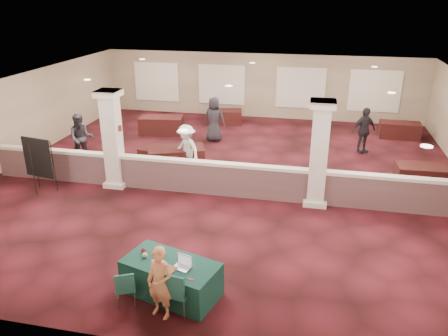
% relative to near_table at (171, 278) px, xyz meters
% --- Properties ---
extents(ground, '(16.00, 16.00, 0.00)m').
position_rel_near_table_xyz_m(ground, '(-0.09, 6.50, -0.39)').
color(ground, '#4B121B').
rests_on(ground, ground).
extents(wall_back, '(16.00, 0.04, 3.20)m').
position_rel_near_table_xyz_m(wall_back, '(-0.09, 14.50, 1.21)').
color(wall_back, '#7B6B55').
rests_on(wall_back, ground).
extents(wall_front, '(16.00, 0.04, 3.20)m').
position_rel_near_table_xyz_m(wall_front, '(-0.09, -1.50, 1.21)').
color(wall_front, '#7B6B55').
rests_on(wall_front, ground).
extents(wall_left, '(0.04, 16.00, 3.20)m').
position_rel_near_table_xyz_m(wall_left, '(-8.09, 6.50, 1.21)').
color(wall_left, '#7B6B55').
rests_on(wall_left, ground).
extents(ceiling, '(16.00, 16.00, 0.02)m').
position_rel_near_table_xyz_m(ceiling, '(-0.09, 6.50, 2.81)').
color(ceiling, white).
rests_on(ceiling, wall_back).
extents(partition_wall, '(15.60, 0.28, 1.10)m').
position_rel_near_table_xyz_m(partition_wall, '(-0.09, 5.00, 0.18)').
color(partition_wall, brown).
rests_on(partition_wall, ground).
extents(column_left, '(0.72, 0.72, 3.20)m').
position_rel_near_table_xyz_m(column_left, '(-3.59, 5.00, 1.25)').
color(column_left, silver).
rests_on(column_left, ground).
extents(column_right, '(0.72, 0.72, 3.20)m').
position_rel_near_table_xyz_m(column_right, '(2.91, 5.00, 1.25)').
color(column_right, silver).
rests_on(column_right, ground).
extents(sconce_left, '(0.12, 0.12, 0.18)m').
position_rel_near_table_xyz_m(sconce_left, '(-3.87, 5.00, 1.61)').
color(sconce_left, brown).
rests_on(sconce_left, column_left).
extents(sconce_right, '(0.12, 0.12, 0.18)m').
position_rel_near_table_xyz_m(sconce_right, '(-3.31, 5.00, 1.61)').
color(sconce_right, brown).
rests_on(sconce_right, column_left).
extents(near_table, '(2.21, 1.52, 0.77)m').
position_rel_near_table_xyz_m(near_table, '(0.00, 0.00, 0.00)').
color(near_table, '#0D3126').
rests_on(near_table, ground).
extents(conf_chair_main, '(0.58, 0.58, 1.00)m').
position_rel_near_table_xyz_m(conf_chair_main, '(0.32, -0.59, 0.20)').
color(conf_chair_main, '#1C544C').
rests_on(conf_chair_main, ground).
extents(conf_chair_side, '(0.55, 0.55, 0.82)m').
position_rel_near_table_xyz_m(conf_chair_side, '(-0.79, -0.57, 0.10)').
color(conf_chair_side, '#1C544C').
rests_on(conf_chair_side, ground).
extents(easel_board, '(1.06, 0.60, 1.82)m').
position_rel_near_table_xyz_m(easel_board, '(-5.70, 4.00, 0.77)').
color(easel_board, black).
rests_on(easel_board, ground).
extents(woman, '(0.64, 0.52, 1.55)m').
position_rel_near_table_xyz_m(woman, '(0.02, -0.70, 0.39)').
color(woman, '#EDA067').
rests_on(woman, ground).
extents(far_table_front_left, '(1.90, 1.37, 0.70)m').
position_rel_near_table_xyz_m(far_table_front_left, '(-2.59, 6.80, -0.04)').
color(far_table_front_left, black).
rests_on(far_table_front_left, ground).
extents(far_table_front_center, '(2.22, 1.66, 0.81)m').
position_rel_near_table_xyz_m(far_table_front_center, '(-2.09, 6.80, 0.02)').
color(far_table_front_center, black).
rests_on(far_table_front_center, ground).
extents(far_table_front_right, '(1.89, 0.99, 0.76)m').
position_rel_near_table_xyz_m(far_table_front_right, '(6.41, 6.95, -0.01)').
color(far_table_front_right, black).
rests_on(far_table_front_right, ground).
extents(far_table_back_left, '(2.03, 1.21, 0.78)m').
position_rel_near_table_xyz_m(far_table_back_left, '(-4.07, 10.75, 0.00)').
color(far_table_back_left, black).
rests_on(far_table_back_left, ground).
extents(far_table_back_center, '(1.79, 1.12, 0.68)m').
position_rel_near_table_xyz_m(far_table_back_center, '(-1.60, 12.91, -0.05)').
color(far_table_back_center, black).
rests_on(far_table_back_center, ground).
extents(far_table_back_right, '(1.73, 0.91, 0.69)m').
position_rel_near_table_xyz_m(far_table_back_right, '(6.41, 12.37, -0.04)').
color(far_table_back_right, black).
rests_on(far_table_back_right, ground).
extents(attendee_a, '(1.03, 0.87, 1.88)m').
position_rel_near_table_xyz_m(attendee_a, '(-5.72, 6.70, 0.55)').
color(attendee_a, black).
rests_on(attendee_a, ground).
extents(attendee_b, '(1.24, 1.05, 1.77)m').
position_rel_near_table_xyz_m(attendee_b, '(-1.60, 6.50, 0.50)').
color(attendee_b, '#BBBAB6').
rests_on(attendee_b, ground).
extents(attendee_c, '(1.18, 1.00, 1.82)m').
position_rel_near_table_xyz_m(attendee_c, '(4.65, 10.09, 0.53)').
color(attendee_c, black).
rests_on(attendee_c, ground).
extents(attendee_d, '(0.96, 0.56, 1.90)m').
position_rel_near_table_xyz_m(attendee_d, '(-1.49, 10.24, 0.57)').
color(attendee_d, black).
rests_on(attendee_d, ground).
extents(laptop_base, '(0.40, 0.33, 0.02)m').
position_rel_near_table_xyz_m(laptop_base, '(0.29, -0.14, 0.40)').
color(laptop_base, '#BCBBC0').
rests_on(laptop_base, near_table).
extents(laptop_screen, '(0.34, 0.11, 0.23)m').
position_rel_near_table_xyz_m(laptop_screen, '(0.32, -0.02, 0.52)').
color(laptop_screen, '#BCBBC0').
rests_on(laptop_screen, near_table).
extents(screen_glow, '(0.31, 0.09, 0.20)m').
position_rel_near_table_xyz_m(screen_glow, '(0.32, -0.03, 0.51)').
color(screen_glow, '#ACB7CE').
rests_on(screen_glow, near_table).
extents(knitting, '(0.49, 0.42, 0.03)m').
position_rel_near_table_xyz_m(knitting, '(-0.02, -0.27, 0.40)').
color(knitting, '#AA5B1B').
rests_on(knitting, near_table).
extents(yarn_cream, '(0.12, 0.12, 0.12)m').
position_rel_near_table_xyz_m(yarn_cream, '(-0.59, 0.06, 0.44)').
color(yarn_cream, beige).
rests_on(yarn_cream, near_table).
extents(yarn_red, '(0.11, 0.11, 0.11)m').
position_rel_near_table_xyz_m(yarn_red, '(-0.70, 0.25, 0.44)').
color(yarn_red, '#5D1512').
rests_on(yarn_red, near_table).
extents(yarn_grey, '(0.11, 0.11, 0.11)m').
position_rel_near_table_xyz_m(yarn_grey, '(-0.42, 0.25, 0.44)').
color(yarn_grey, '#4D4C51').
rests_on(yarn_grey, near_table).
extents(scissors, '(0.13, 0.07, 0.01)m').
position_rel_near_table_xyz_m(scissors, '(0.58, -0.47, 0.39)').
color(scissors, red).
rests_on(scissors, near_table).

